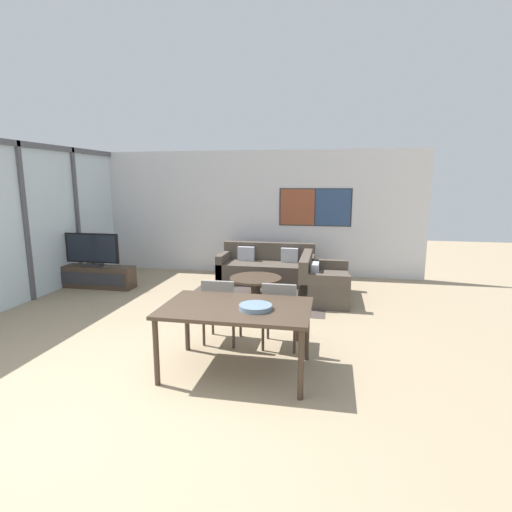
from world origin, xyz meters
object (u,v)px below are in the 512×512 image
at_px(dining_table, 236,312).
at_px(dining_chair_centre, 280,312).
at_px(sofa_main, 267,269).
at_px(fruit_bowl, 256,307).
at_px(dining_chair_left, 221,308).
at_px(sofa_side, 321,284).
at_px(tv_console, 94,277).
at_px(television, 92,250).
at_px(coffee_table, 256,282).

relative_size(dining_table, dining_chair_centre, 1.84).
bearing_deg(dining_table, sofa_main, 94.69).
height_order(dining_chair_centre, fruit_bowl, dining_chair_centre).
height_order(dining_chair_left, dining_chair_centre, same).
bearing_deg(sofa_side, dining_table, 164.84).
xyz_separation_m(tv_console, fruit_bowl, (3.93, -3.07, 0.58)).
bearing_deg(dining_chair_left, sofa_side, 62.25).
xyz_separation_m(television, dining_chair_centre, (4.09, -2.27, -0.28)).
xyz_separation_m(television, dining_table, (3.70, -3.00, -0.07)).
bearing_deg(coffee_table, dining_table, -83.28).
bearing_deg(coffee_table, tv_console, 178.02).
relative_size(tv_console, coffee_table, 1.75).
height_order(tv_console, sofa_main, sofa_main).
relative_size(coffee_table, dining_chair_centre, 1.08).
distance_m(coffee_table, dining_table, 2.93).
relative_size(dining_chair_left, dining_chair_centre, 1.00).
relative_size(television, sofa_main, 0.57).
height_order(tv_console, dining_table, dining_table).
bearing_deg(dining_chair_left, television, 145.63).
relative_size(sofa_main, fruit_bowl, 5.61).
height_order(coffee_table, fruit_bowl, fruit_bowl).
height_order(dining_table, dining_chair_centre, dining_chair_centre).
bearing_deg(sofa_main, dining_table, -85.31).
distance_m(sofa_side, dining_chair_left, 2.64).
xyz_separation_m(tv_console, sofa_main, (3.36, 1.15, 0.05)).
bearing_deg(fruit_bowl, dining_table, 162.73).
height_order(sofa_side, dining_chair_centre, dining_chair_centre).
bearing_deg(sofa_main, coffee_table, -90.00).
bearing_deg(fruit_bowl, tv_console, 141.97).
xyz_separation_m(coffee_table, dining_chair_centre, (0.73, -2.16, 0.20)).
relative_size(television, sofa_side, 0.80).
distance_m(sofa_main, dining_chair_left, 3.41).
xyz_separation_m(sofa_main, coffee_table, (0.00, -1.26, 0.02)).
bearing_deg(coffee_table, dining_chair_left, -91.41).
distance_m(sofa_side, fruit_bowl, 3.24).
bearing_deg(sofa_main, dining_chair_centre, -77.90).
relative_size(television, dining_chair_left, 1.29).
bearing_deg(dining_chair_centre, coffee_table, 108.78).
bearing_deg(dining_chair_centre, tv_console, 150.96).
height_order(television, fruit_bowl, television).
relative_size(tv_console, dining_table, 1.02).
xyz_separation_m(sofa_main, sofa_side, (1.17, -1.08, -0.00)).
distance_m(dining_table, dining_chair_centre, 0.85).
bearing_deg(tv_console, sofa_main, 18.86).
xyz_separation_m(sofa_side, dining_table, (-0.83, -3.07, 0.43)).
xyz_separation_m(tv_console, dining_chair_left, (3.31, -2.26, 0.27)).
relative_size(tv_console, dining_chair_centre, 1.89).
relative_size(tv_console, sofa_main, 0.83).
relative_size(sofa_side, coffee_table, 1.49).
bearing_deg(dining_chair_centre, sofa_main, 102.10).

